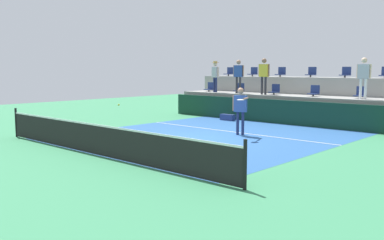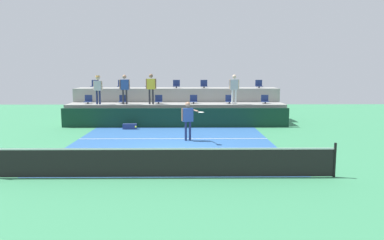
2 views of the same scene
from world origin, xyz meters
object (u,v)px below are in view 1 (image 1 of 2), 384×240
at_px(stadium_chair_lower_left, 240,89).
at_px(spectator_with_hat, 215,73).
at_px(stadium_chair_upper_center, 311,73).
at_px(stadium_chair_lower_mid_right, 314,92).
at_px(spectator_in_grey, 238,73).
at_px(stadium_chair_upper_left, 253,73).
at_px(stadium_chair_lower_mid_left, 275,90).
at_px(stadium_chair_upper_mid_left, 281,73).
at_px(spectator_leaning_on_rail, 264,72).
at_px(stadium_chair_lower_far_left, 210,88).
at_px(spectator_in_white, 364,74).
at_px(tennis_ball, 119,105).
at_px(stadium_chair_lower_right, 361,93).
at_px(stadium_chair_upper_mid_right, 346,73).
at_px(tennis_player, 240,106).
at_px(equipment_bag, 228,117).
at_px(stadium_chair_upper_far_left, 229,72).

relative_size(stadium_chair_lower_left, spectator_with_hat, 0.31).
bearing_deg(stadium_chair_upper_center, stadium_chair_lower_mid_right, -58.87).
bearing_deg(spectator_in_grey, stadium_chair_upper_left, 104.95).
height_order(stadium_chair_lower_mid_left, stadium_chair_upper_mid_left, stadium_chair_upper_mid_left).
bearing_deg(spectator_leaning_on_rail, stadium_chair_lower_far_left, 174.27).
relative_size(stadium_chair_lower_mid_left, spectator_in_white, 0.30).
height_order(stadium_chair_lower_mid_left, spectator_leaning_on_rail, spectator_leaning_on_rail).
bearing_deg(tennis_ball, stadium_chair_lower_right, 65.97).
bearing_deg(stadium_chair_lower_far_left, stadium_chair_upper_mid_left, 27.34).
bearing_deg(stadium_chair_upper_mid_right, stadium_chair_lower_mid_right, -111.17).
bearing_deg(stadium_chair_lower_mid_right, stadium_chair_lower_mid_left, 180.00).
bearing_deg(stadium_chair_lower_left, spectator_with_hat, -164.38).
height_order(stadium_chair_lower_left, tennis_player, tennis_player).
bearing_deg(equipment_bag, tennis_player, -46.28).
bearing_deg(stadium_chair_lower_far_left, stadium_chair_lower_right, 0.00).
height_order(stadium_chair_upper_center, spectator_with_hat, spectator_with_hat).
height_order(stadium_chair_lower_right, spectator_in_grey, spectator_in_grey).
xyz_separation_m(stadium_chair_upper_left, stadium_chair_upper_center, (3.56, 0.00, 0.00)).
height_order(stadium_chair_lower_mid_right, equipment_bag, stadium_chair_lower_mid_right).
height_order(spectator_in_grey, spectator_in_white, spectator_in_white).
bearing_deg(spectator_with_hat, equipment_bag, -36.37).
distance_m(spectator_in_grey, spectator_leaning_on_rail, 1.56).
height_order(stadium_chair_upper_center, equipment_bag, stadium_chair_upper_center).
xyz_separation_m(spectator_with_hat, spectator_leaning_on_rail, (3.12, 0.00, 0.06)).
distance_m(stadium_chair_upper_far_left, spectator_with_hat, 2.30).
xyz_separation_m(stadium_chair_upper_far_left, spectator_with_hat, (0.73, -2.18, -0.03)).
bearing_deg(spectator_in_grey, spectator_with_hat, 180.00).
xyz_separation_m(stadium_chair_upper_far_left, tennis_ball, (4.21, -11.43, -0.99)).
relative_size(spectator_in_grey, tennis_ball, 25.46).
height_order(tennis_player, spectator_leaning_on_rail, spectator_leaning_on_rail).
bearing_deg(spectator_in_white, stadium_chair_lower_mid_left, 175.12).
height_order(stadium_chair_lower_mid_right, stadium_chair_lower_right, same).
bearing_deg(stadium_chair_lower_mid_left, stadium_chair_upper_mid_left, 112.55).
distance_m(stadium_chair_lower_right, stadium_chair_upper_mid_left, 5.39).
bearing_deg(tennis_player, stadium_chair_lower_mid_right, 86.43).
xyz_separation_m(tennis_player, spectator_with_hat, (-5.30, 4.91, 1.16)).
bearing_deg(stadium_chair_lower_mid_left, stadium_chair_upper_left, 144.70).
distance_m(spectator_with_hat, spectator_leaning_on_rail, 3.12).
height_order(stadium_chair_upper_mid_right, equipment_bag, stadium_chair_upper_mid_right).
xyz_separation_m(stadium_chair_lower_right, tennis_ball, (-4.29, -9.63, -0.14)).
distance_m(stadium_chair_upper_center, spectator_leaning_on_rail, 2.61).
distance_m(spectator_leaning_on_rail, spectator_in_white, 4.90).
bearing_deg(spectator_leaning_on_rail, tennis_ball, -87.73).
height_order(stadium_chair_upper_center, spectator_in_grey, spectator_in_grey).
height_order(stadium_chair_lower_left, stadium_chair_upper_center, stadium_chair_upper_center).
bearing_deg(stadium_chair_lower_mid_right, stadium_chair_upper_mid_right, 68.83).
xyz_separation_m(stadium_chair_upper_center, spectator_in_grey, (-2.98, -2.18, -0.02)).
distance_m(stadium_chair_lower_mid_right, stadium_chair_upper_left, 5.06).
height_order(stadium_chair_lower_far_left, stadium_chair_lower_mid_right, same).
relative_size(stadium_chair_lower_right, tennis_ball, 7.65).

